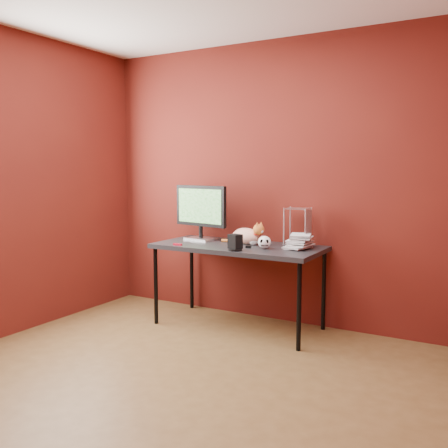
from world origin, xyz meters
The scene contains 11 objects.
room centered at (0.00, 0.00, 1.45)m, with size 3.52×3.52×2.61m.
desk centered at (-0.15, 1.37, 0.70)m, with size 1.50×0.70×0.75m.
monitor centered at (-0.61, 1.47, 1.04)m, with size 0.60×0.24×0.52m.
cat centered at (-0.11, 1.46, 0.82)m, with size 0.46×0.26×0.22m.
skull_mug centered at (0.14, 1.30, 0.81)m, with size 0.11×0.12×0.11m.
speaker centered at (-0.03, 1.09, 0.81)m, with size 0.12×0.12×0.14m.
book_stack centered at (0.32, 1.46, 1.44)m, with size 0.23×0.27×1.38m.
wire_rack centered at (0.33, 1.59, 0.92)m, with size 0.21×0.17×0.34m.
pocket_knife centered at (-0.61, 1.08, 0.76)m, with size 0.08×0.02×0.02m, color #AB0D1F.
black_gadget centered at (0.01, 1.26, 0.76)m, with size 0.05×0.03×0.02m, color black.
washer centered at (-0.04, 1.12, 0.75)m, with size 0.04×0.04×0.00m, color silver.
Camera 1 is at (1.92, -2.53, 1.44)m, focal length 40.00 mm.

